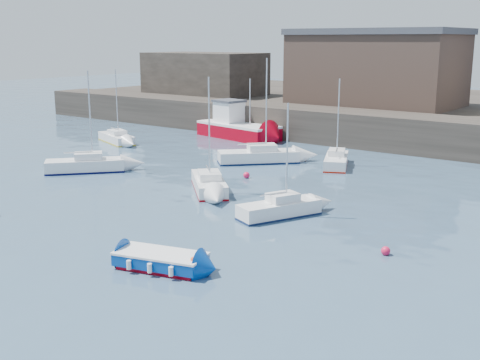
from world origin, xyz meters
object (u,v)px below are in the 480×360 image
Objects in this scene: sailboat_a at (85,165)px; sailboat_e at (117,138)px; sailboat_c at (279,208)px; buoy_far at (246,178)px; sailboat_b at (209,183)px; fishing_boat at (236,126)px; buoy_mid at (385,255)px; blue_dinghy at (161,260)px; sailboat_f at (336,160)px; sailboat_h at (259,156)px.

sailboat_e is at bearing 128.31° from sailboat_a.
sailboat_c is (17.46, -1.10, -0.04)m from sailboat_a.
buoy_far is at bearing 137.14° from sailboat_c.
sailboat_b is at bearing -87.31° from buoy_far.
sailboat_e is at bearing -127.95° from fishing_boat.
sailboat_b is at bearing 5.72° from sailboat_a.
buoy_far is at bearing -14.07° from sailboat_e.
sailboat_a is at bearing -87.60° from fishing_boat.
sailboat_b reaches higher than buoy_mid.
fishing_boat is 1.27× the size of sailboat_a.
fishing_boat is at bearing 138.67° from buoy_mid.
sailboat_f is (-4.11, 23.03, 0.05)m from blue_dinghy.
sailboat_c is at bearing -74.19° from sailboat_f.
sailboat_e is (-18.58, 8.88, -0.03)m from sailboat_b.
buoy_mid is at bearing -16.71° from sailboat_c.
buoy_far is at bearing -50.40° from fishing_boat.
blue_dinghy is 0.63× the size of sailboat_f.
sailboat_b is 1.10× the size of sailboat_f.
sailboat_c is 14.24m from sailboat_f.
sailboat_h reaches higher than blue_dinghy.
sailboat_c reaches higher than buoy_mid.
sailboat_f is 7.89m from buoy_far.
sailboat_b is 0.90× the size of sailboat_h.
blue_dinghy is 0.45× the size of fishing_boat.
sailboat_c is at bearing -42.86° from buoy_far.
buoy_far is (-13.96, 8.55, 0.00)m from buoy_mid.
blue_dinghy is at bearing -58.75° from sailboat_b.
sailboat_b is (11.51, -17.95, -0.65)m from fishing_boat.
buoy_mid is at bearing -55.43° from sailboat_f.
fishing_boat is at bearing 92.40° from sailboat_a.
sailboat_c is at bearing -50.41° from sailboat_h.
sailboat_c is 14.75m from sailboat_h.
blue_dinghy is at bearing -30.52° from sailboat_a.
sailboat_a is at bearing -137.15° from sailboat_f.
sailboat_h reaches higher than sailboat_c.
sailboat_f is (14.38, -6.42, -0.66)m from fishing_boat.
sailboat_a reaches higher than sailboat_e.
sailboat_e is at bearing 141.42° from blue_dinghy.
sailboat_e reaches higher than buoy_far.
sailboat_f is at bearing 105.81° from sailboat_c.
sailboat_a is 1.01× the size of sailboat_b.
sailboat_b reaches higher than sailboat_f.
blue_dinghy is 0.57× the size of sailboat_a.
sailboat_h is at bearing -44.65° from fishing_boat.
sailboat_h reaches higher than sailboat_b.
sailboat_h is 5.52m from buoy_far.
sailboat_h is at bearing 51.87° from sailboat_a.
buoy_mid is 16.37m from buoy_far.
sailboat_a is (0.80, -19.02, -0.61)m from fishing_boat.
buoy_mid is (25.27, -22.22, -1.12)m from fishing_boat.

